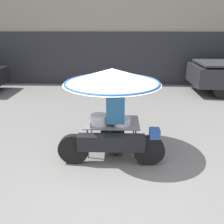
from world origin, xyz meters
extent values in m
plane|color=slate|center=(0.00, 0.00, 0.00)|extent=(36.00, 36.00, 0.00)
cube|color=gray|center=(0.00, 8.83, 2.06)|extent=(28.00, 2.00, 4.13)
cube|color=#28282D|center=(0.00, 7.80, 1.20)|extent=(23.80, 0.06, 2.40)
cylinder|color=black|center=(0.74, 0.59, 0.32)|extent=(0.63, 0.14, 0.63)
cylinder|color=black|center=(-0.81, 0.59, 0.32)|extent=(0.63, 0.14, 0.63)
cube|color=black|center=(-0.04, 0.59, 0.48)|extent=(1.36, 0.24, 0.32)
cube|color=#234C93|center=(0.83, 0.59, 0.70)|extent=(0.20, 0.24, 0.18)
cylinder|color=black|center=(-0.04, 1.42, 0.28)|extent=(0.57, 0.14, 0.57)
cylinder|color=#515156|center=(0.47, 0.80, 0.34)|extent=(0.03, 0.03, 0.68)
cylinder|color=#515156|center=(0.47, 1.53, 0.34)|extent=(0.03, 0.03, 0.68)
cylinder|color=#515156|center=(-0.54, 0.80, 0.34)|extent=(0.03, 0.03, 0.68)
cylinder|color=#515156|center=(-0.54, 1.53, 0.34)|extent=(0.03, 0.03, 0.68)
cube|color=gray|center=(-0.04, 1.17, 0.69)|extent=(1.19, 0.85, 0.02)
cylinder|color=#B2B2B7|center=(-0.04, 1.17, 1.13)|extent=(0.03, 0.03, 0.86)
cone|color=white|center=(-0.04, 1.17, 1.72)|extent=(2.07, 2.07, 0.32)
torus|color=blue|center=(-0.04, 1.17, 1.58)|extent=(2.01, 2.01, 0.05)
cylinder|color=silver|center=(-0.30, 1.02, 0.81)|extent=(0.37, 0.37, 0.22)
cylinder|color=silver|center=(0.17, 1.04, 0.77)|extent=(0.39, 0.39, 0.15)
cylinder|color=#2D2D33|center=(-0.05, 0.95, 0.39)|extent=(0.14, 0.14, 0.77)
cylinder|color=#2D2D33|center=(0.13, 0.95, 0.39)|extent=(0.14, 0.14, 0.77)
cube|color=teal|center=(0.04, 0.95, 1.06)|extent=(0.38, 0.22, 0.58)
sphere|color=tan|center=(0.04, 0.95, 1.46)|extent=(0.21, 0.21, 0.21)
cylinder|color=black|center=(4.09, 5.46, 0.38)|extent=(0.76, 0.24, 0.76)
cylinder|color=black|center=(4.09, 7.14, 0.38)|extent=(0.76, 0.24, 0.76)
camera|label=1|loc=(0.13, -3.95, 2.75)|focal=40.00mm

